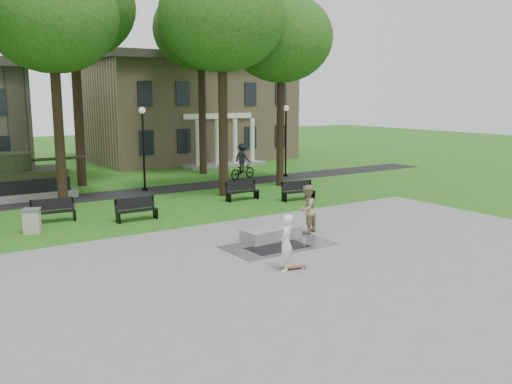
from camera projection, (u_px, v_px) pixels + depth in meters
ground at (257, 238)px, 20.58m from camera, size 120.00×120.00×0.00m
plaza at (348, 273)px, 16.48m from camera, size 22.00×16.00×0.02m
footpath at (139, 192)px, 30.43m from camera, size 44.00×2.60×0.01m
building_right at (186, 108)px, 46.60m from camera, size 17.00×12.00×8.60m
tree_1 at (52, 17)px, 25.18m from camera, size 6.20×6.20×11.63m
tree_2 at (222, 17)px, 27.83m from camera, size 6.60×6.60×12.16m
tree_3 at (281, 39)px, 31.23m from camera, size 6.00×6.00×11.19m
tree_4 at (72, 6)px, 30.81m from camera, size 7.20×7.20×13.50m
tree_5 at (201, 30)px, 35.97m from camera, size 6.40×6.40×12.44m
lamp_mid at (143, 142)px, 30.46m from camera, size 0.36×0.36×4.73m
lamp_right at (286, 135)px, 35.90m from camera, size 0.36×0.36×4.73m
tank_monument at (7, 182)px, 28.41m from camera, size 7.45×3.40×2.40m
puddle at (278, 247)px, 19.24m from camera, size 2.20×1.20×0.00m
concrete_block at (271, 234)px, 20.26m from camera, size 2.24×1.08×0.45m
skateboard at (294, 268)px, 16.83m from camera, size 0.81×0.40×0.07m
skateboarder at (286, 243)px, 16.56m from camera, size 0.75×0.75×1.76m
friend_watching at (307, 209)px, 21.11m from camera, size 1.13×1.02×1.91m
cyclist at (242, 165)px, 35.09m from camera, size 2.27×1.36×2.33m
park_bench_0 at (53, 210)px, 23.15m from camera, size 1.83×0.68×1.00m
park_bench_1 at (136, 209)px, 23.44m from camera, size 1.81×0.55×1.00m
park_bench_2 at (242, 190)px, 28.07m from camera, size 1.80×0.54×1.00m
park_bench_3 at (298, 190)px, 28.04m from camera, size 1.84×0.74×1.00m
trash_bin at (32, 221)px, 21.34m from camera, size 0.86×0.86×0.96m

